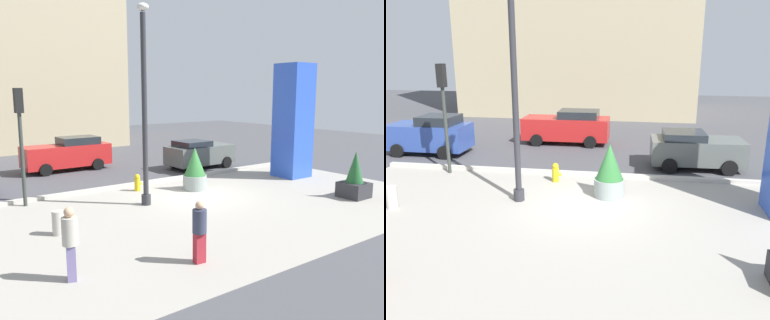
{
  "view_description": "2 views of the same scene",
  "coord_description": "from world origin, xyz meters",
  "views": [
    {
      "loc": [
        -9.61,
        -13.15,
        4.27
      ],
      "look_at": [
        -0.56,
        -0.67,
        1.68
      ],
      "focal_mm": 38.0,
      "sensor_mm": 36.0,
      "label": 1
    },
    {
      "loc": [
        1.86,
        -12.09,
        4.94
      ],
      "look_at": [
        -0.11,
        -0.36,
        1.63
      ],
      "focal_mm": 37.37,
      "sensor_mm": 36.0,
      "label": 2
    }
  ],
  "objects": [
    {
      "name": "ground_plane",
      "position": [
        0.0,
        4.0,
        0.0
      ],
      "size": [
        60.0,
        60.0,
        0.0
      ],
      "primitive_type": "plane",
      "color": "#47474C"
    },
    {
      "name": "plaza_pavement",
      "position": [
        0.0,
        -2.0,
        0.0
      ],
      "size": [
        18.0,
        10.0,
        0.02
      ],
      "primitive_type": "cube",
      "color": "#9E998E",
      "rests_on": "ground_plane"
    },
    {
      "name": "curb_strip",
      "position": [
        0.0,
        3.12,
        0.08
      ],
      "size": [
        18.0,
        0.24,
        0.16
      ],
      "primitive_type": "cube",
      "color": "#B7B2A8",
      "rests_on": "ground_plane"
    },
    {
      "name": "lamp_post",
      "position": [
        -2.2,
        0.05,
        3.6
      ],
      "size": [
        0.44,
        0.44,
        7.37
      ],
      "color": "#2D2D33",
      "rests_on": "ground_plane"
    },
    {
      "name": "art_pillar_blue",
      "position": [
        6.45,
        0.36,
        2.82
      ],
      "size": [
        1.48,
        1.48,
        5.64
      ],
      "primitive_type": "cube",
      "color": "blue",
      "rests_on": "ground_plane"
    },
    {
      "name": "potted_plant_near_left",
      "position": [
        0.76,
        0.94,
        0.89
      ],
      "size": [
        1.05,
        1.05,
        1.88
      ],
      "color": "gray",
      "rests_on": "ground_plane"
    },
    {
      "name": "potted_plant_curbside",
      "position": [
        5.22,
        -3.97,
        0.76
      ],
      "size": [
        1.04,
        1.04,
        1.91
      ],
      "color": "#2D2D33",
      "rests_on": "ground_plane"
    },
    {
      "name": "fire_hydrant",
      "position": [
        -1.41,
        2.2,
        0.37
      ],
      "size": [
        0.36,
        0.26,
        0.75
      ],
      "color": "gold",
      "rests_on": "ground_plane"
    },
    {
      "name": "concrete_bollard",
      "position": [
        -5.98,
        -1.29,
        0.38
      ],
      "size": [
        0.36,
        0.36,
        0.75
      ],
      "primitive_type": "cylinder",
      "color": "#B2ADA3",
      "rests_on": "ground_plane"
    },
    {
      "name": "traffic_light_corner",
      "position": [
        -5.98,
        2.59,
        2.99
      ],
      "size": [
        0.28,
        0.42,
        4.41
      ],
      "color": "#333833",
      "rests_on": "ground_plane"
    },
    {
      "name": "car_intersection",
      "position": [
        4.05,
        4.98,
        0.82
      ],
      "size": [
        3.89,
        2.19,
        1.59
      ],
      "color": "#565B56",
      "rests_on": "ground_plane"
    },
    {
      "name": "car_curb_east",
      "position": [
        -2.19,
        8.69,
        0.92
      ],
      "size": [
        4.6,
        2.04,
        1.81
      ],
      "color": "red",
      "rests_on": "ground_plane"
    },
    {
      "name": "pedestrian_by_curb",
      "position": [
        -6.71,
        -4.48,
        0.97
      ],
      "size": [
        0.45,
        0.45,
        1.74
      ],
      "color": "slate",
      "rests_on": "ground_plane"
    },
    {
      "name": "pedestrian_crossing",
      "position": [
        -3.77,
        -5.41,
        0.89
      ],
      "size": [
        0.39,
        0.39,
        1.61
      ],
      "color": "maroon",
      "rests_on": "ground_plane"
    }
  ]
}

